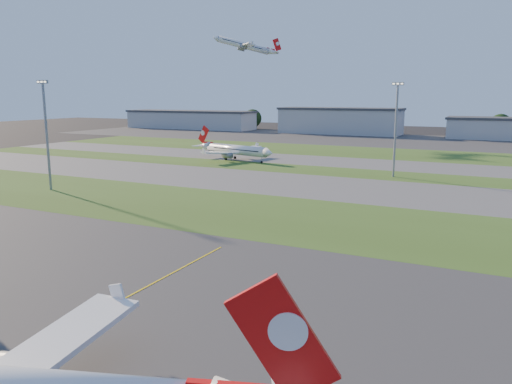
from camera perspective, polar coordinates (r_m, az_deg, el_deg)
The scene contains 19 objects.
ground at distance 56.74m, azimuth -24.60°, elevation -13.27°, with size 700.00×700.00×0.00m, color black.
apron_near at distance 56.74m, azimuth -24.60°, elevation -13.26°, with size 300.00×70.00×0.01m, color #333335.
grass_strip_a at distance 96.09m, azimuth -0.00°, elevation -2.46°, with size 300.00×34.00×0.01m, color #344E1A.
taxiway_a at distance 125.91m, azimuth 6.65°, elevation 0.70°, with size 300.00×32.00×0.01m, color #515154.
grass_strip_b at distance 149.40m, azimuth 9.89°, elevation 2.23°, with size 300.00×18.00×0.01m, color #344E1A.
taxiway_b at distance 170.42m, azimuth 11.99°, elevation 3.22°, with size 300.00×26.00×0.01m, color #515154.
grass_strip_c at distance 202.35m, azimuth 14.33°, elevation 4.32°, with size 300.00×40.00×0.01m, color #344E1A.
apron_far at distance 261.08m, azimuth 17.12°, elevation 5.60°, with size 400.00×80.00×0.01m, color #333335.
yellow_line at distance 53.21m, azimuth -21.06°, elevation -14.64°, with size 0.25×60.00×0.02m, color gold.
airliner_taxiing at distance 174.24m, azimuth -2.30°, elevation 4.81°, with size 32.24×27.06×10.28m.
airliner_departing at distance 263.04m, azimuth -1.35°, elevation 16.39°, with size 27.73×24.06×10.13m.
light_mast_west at distance 127.90m, azimuth -22.86°, elevation 6.76°, with size 3.20×0.70×25.80m.
light_mast_centre at distance 142.48m, azimuth 15.70°, elevation 7.56°, with size 3.20×0.70×25.80m.
hangar_far_west at distance 345.15m, azimuth -7.54°, elevation 8.21°, with size 91.80×23.00×12.20m.
hangar_west at distance 299.89m, azimuth 9.57°, elevation 8.04°, with size 71.40×23.00×15.20m.
tree_far_west at distance 379.01m, azimuth -11.53°, elevation 8.38°, with size 11.00×11.00×12.00m.
tree_west at distance 337.97m, azimuth -0.39°, elevation 8.42°, with size 12.10×12.10×13.20m.
tree_mid_west at distance 304.52m, azimuth 14.71°, elevation 7.53°, with size 9.90×9.90×10.80m.
tree_mid_east at distance 301.23m, azimuth 26.15°, elevation 6.93°, with size 11.55×11.55×12.60m.
Camera 1 is at (41.31, -31.82, 22.37)m, focal length 35.00 mm.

